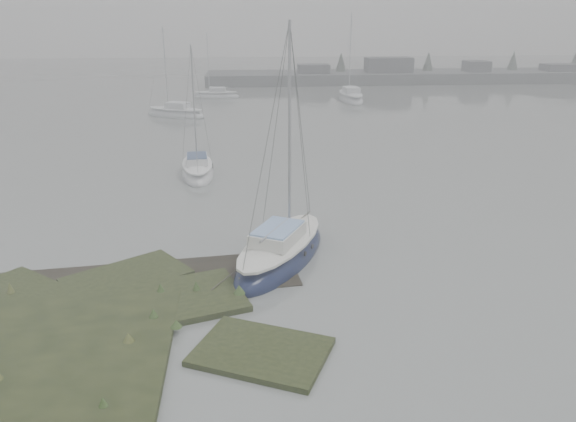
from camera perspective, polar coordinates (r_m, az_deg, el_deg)
The scene contains 7 objects.
ground at distance 44.54m, azimuth -5.09°, elevation 7.99°, with size 160.00×160.00×0.00m, color slate.
far_shoreline at distance 80.55m, azimuth 14.79°, elevation 13.18°, with size 60.00×8.00×4.15m.
sailboat_main at distance 21.12m, azimuth -0.75°, elevation -4.31°, with size 4.98×6.82×9.28m.
sailboat_white at distance 32.85m, azimuth -9.17°, elevation 4.10°, with size 2.23×5.63×7.76m.
sailboat_far_a at distance 52.24m, azimuth -11.32°, elevation 9.68°, with size 6.12×4.47×8.32m.
sailboat_far_b at distance 61.01m, azimuth 6.37°, elevation 11.33°, with size 2.43×6.87×9.61m.
sailboat_far_c at distance 63.53m, azimuth -7.35°, elevation 11.55°, with size 5.26×1.96×7.32m.
Camera 1 is at (0.06, -13.66, 8.80)m, focal length 35.00 mm.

